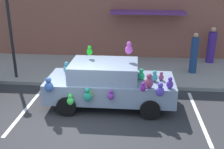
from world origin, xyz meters
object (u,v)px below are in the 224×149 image
Objects in this scene: teddy_bear_on_sidewalk at (106,70)px; pedestrian_walking_past at (194,54)px; pedestrian_near_shopfront at (211,46)px; plush_covered_car at (109,83)px; street_lamp_post at (9,21)px.

pedestrian_walking_past is at bearing 15.85° from teddy_bear_on_sidewalk.
pedestrian_walking_past is (3.76, 1.07, 0.47)m from teddy_bear_on_sidewalk.
pedestrian_near_shopfront is (4.89, 2.66, 0.46)m from teddy_bear_on_sidewalk.
teddy_bear_on_sidewalk is at bearing -151.51° from pedestrian_near_shopfront.
plush_covered_car reaches higher than pedestrian_near_shopfront.
street_lamp_post is (-4.19, 1.96, 1.76)m from plush_covered_car.
plush_covered_car is 2.41× the size of pedestrian_walking_past.
pedestrian_walking_past reaches higher than pedestrian_near_shopfront.
pedestrian_walking_past is (7.63, 1.28, -1.57)m from street_lamp_post.
street_lamp_post reaches higher than plush_covered_car.
pedestrian_near_shopfront is 0.99× the size of pedestrian_walking_past.
pedestrian_walking_past is at bearing 9.55° from street_lamp_post.
street_lamp_post is (-3.87, -0.22, 2.05)m from teddy_bear_on_sidewalk.
pedestrian_near_shopfront is (8.76, 2.87, -1.59)m from street_lamp_post.
plush_covered_car is 6.65m from pedestrian_near_shopfront.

